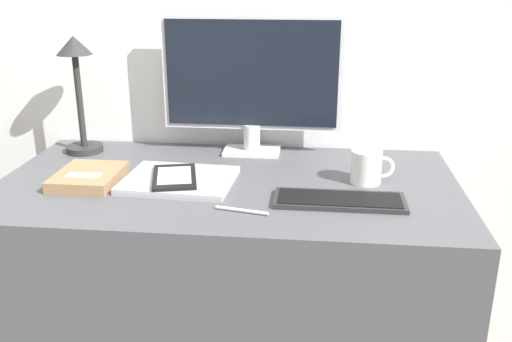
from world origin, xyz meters
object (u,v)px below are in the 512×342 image
at_px(keyboard, 340,200).
at_px(pen, 242,210).
at_px(ereader, 174,177).
at_px(coffee_mug, 367,167).
at_px(laptop, 179,180).
at_px(notebook, 88,177).
at_px(monitor, 252,80).
at_px(desk_lamp, 77,79).

xyz_separation_m(keyboard, pen, (-0.24, -0.08, -0.00)).
bearing_deg(ereader, coffee_mug, 8.19).
xyz_separation_m(keyboard, laptop, (-0.43, 0.09, 0.00)).
height_order(keyboard, laptop, laptop).
relative_size(notebook, pen, 1.55).
relative_size(monitor, laptop, 1.81).
xyz_separation_m(ereader, pen, (0.20, -0.16, -0.02)).
bearing_deg(ereader, keyboard, -10.13).
bearing_deg(keyboard, notebook, 173.88).
xyz_separation_m(laptop, pen, (0.19, -0.17, -0.00)).
height_order(keyboard, notebook, notebook).
relative_size(ereader, coffee_mug, 1.80).
height_order(laptop, pen, laptop).
bearing_deg(laptop, ereader, -130.84).
height_order(laptop, desk_lamp, desk_lamp).
bearing_deg(notebook, desk_lamp, 114.11).
relative_size(monitor, ereader, 2.62).
xyz_separation_m(desk_lamp, coffee_mug, (0.88, -0.19, -0.19)).
bearing_deg(keyboard, monitor, 124.42).
bearing_deg(desk_lamp, pen, -36.83).
height_order(ereader, notebook, notebook).
distance_m(laptop, desk_lamp, 0.50).
distance_m(desk_lamp, pen, 0.74).
bearing_deg(keyboard, laptop, 168.14).
bearing_deg(monitor, desk_lamp, -174.97).
distance_m(keyboard, pen, 0.25).
xyz_separation_m(keyboard, notebook, (-0.68, 0.07, 0.01)).
height_order(monitor, pen, monitor).
xyz_separation_m(monitor, notebook, (-0.41, -0.31, -0.22)).
relative_size(notebook, coffee_mug, 1.74).
height_order(desk_lamp, pen, desk_lamp).
bearing_deg(laptop, coffee_mug, 7.06).
xyz_separation_m(ereader, notebook, (-0.24, -0.01, -0.01)).
xyz_separation_m(monitor, pen, (0.03, -0.47, -0.23)).
xyz_separation_m(desk_lamp, pen, (0.56, -0.42, -0.23)).
distance_m(coffee_mug, pen, 0.39).
distance_m(keyboard, coffee_mug, 0.18).
height_order(coffee_mug, pen, coffee_mug).
distance_m(keyboard, ereader, 0.45).
xyz_separation_m(laptop, notebook, (-0.25, -0.02, 0.01)).
bearing_deg(ereader, monitor, 60.41).
distance_m(ereader, pen, 0.26).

